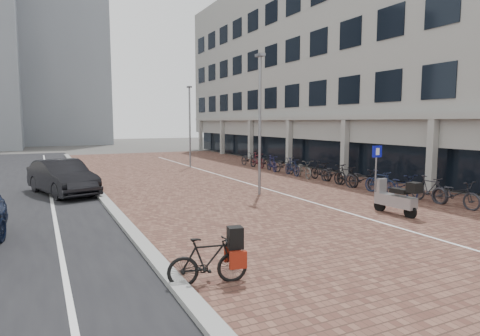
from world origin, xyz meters
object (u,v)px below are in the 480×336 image
car_dark (62,177)px  parking_sign (376,164)px  hero_bike (208,260)px  scooter_front (395,198)px

car_dark → parking_sign: size_ratio=2.08×
car_dark → hero_bike: car_dark is taller
car_dark → parking_sign: bearing=-48.9°
hero_bike → scooter_front: bearing=-59.9°
car_dark → scooter_front: bearing=-60.0°
scooter_front → hero_bike: bearing=-164.0°
parking_sign → hero_bike: bearing=-149.6°
car_dark → scooter_front: 13.68m
car_dark → hero_bike: size_ratio=2.81×
hero_bike → scooter_front: 8.50m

